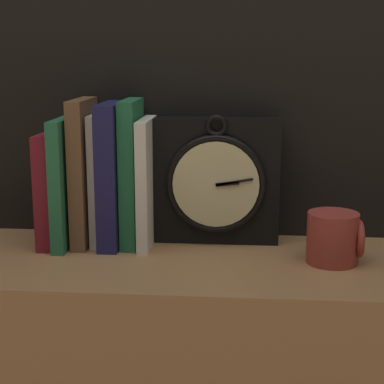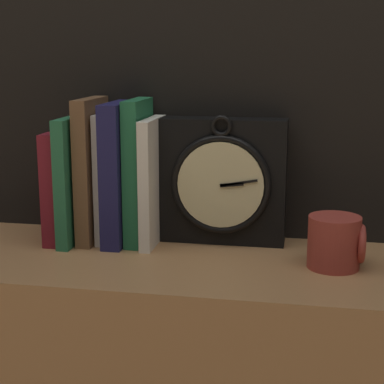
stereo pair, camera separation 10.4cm
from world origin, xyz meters
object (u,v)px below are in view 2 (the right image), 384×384
(clock, at_px, (223,181))
(book_slot1_green, at_px, (75,179))
(book_slot6_white, at_px, (153,182))
(book_slot5_green, at_px, (138,172))
(book_slot2_brown, at_px, (92,170))
(mug, at_px, (336,242))
(book_slot0_maroon, at_px, (62,185))
(book_slot4_navy, at_px, (119,173))
(book_slot3_white, at_px, (107,177))

(clock, xyz_separation_m, book_slot1_green, (-0.26, -0.04, 0.00))
(book_slot6_white, bearing_deg, clock, 14.25)
(book_slot1_green, xyz_separation_m, book_slot6_white, (0.14, 0.01, -0.00))
(book_slot5_green, distance_m, book_slot6_white, 0.03)
(book_slot2_brown, xyz_separation_m, mug, (0.43, -0.08, -0.09))
(book_slot2_brown, bearing_deg, clock, 7.19)
(book_slot0_maroon, xyz_separation_m, book_slot2_brown, (0.06, 0.00, 0.03))
(book_slot4_navy, bearing_deg, book_slot0_maroon, -179.37)
(book_slot1_green, relative_size, book_slot4_navy, 0.90)
(clock, bearing_deg, mug, -28.40)
(book_slot2_brown, distance_m, book_slot5_green, 0.09)
(book_slot1_green, height_order, mug, book_slot1_green)
(book_slot2_brown, xyz_separation_m, book_slot5_green, (0.08, 0.00, -0.00))
(book_slot0_maroon, height_order, book_slot2_brown, book_slot2_brown)
(book_slot2_brown, relative_size, book_slot5_green, 1.00)
(book_slot5_green, distance_m, mug, 0.37)
(book_slot2_brown, relative_size, book_slot6_white, 1.15)
(clock, xyz_separation_m, book_slot3_white, (-0.21, -0.02, 0.00))
(book_slot5_green, xyz_separation_m, book_slot6_white, (0.03, -0.01, -0.02))
(book_slot5_green, height_order, book_slot6_white, book_slot5_green)
(book_slot0_maroon, xyz_separation_m, book_slot3_white, (0.08, 0.01, 0.02))
(book_slot2_brown, bearing_deg, mug, -10.15)
(book_slot1_green, height_order, book_slot3_white, book_slot3_white)
(clock, bearing_deg, book_slot3_white, -174.04)
(book_slot6_white, bearing_deg, book_slot3_white, 174.01)
(book_slot1_green, relative_size, mug, 2.53)
(book_slot2_brown, xyz_separation_m, book_slot4_navy, (0.05, -0.00, -0.00))
(book_slot3_white, bearing_deg, book_slot2_brown, -163.14)
(book_slot2_brown, xyz_separation_m, book_slot3_white, (0.03, 0.01, -0.01))
(book_slot3_white, relative_size, book_slot6_white, 1.03)
(book_slot2_brown, bearing_deg, book_slot3_white, 16.86)
(book_slot2_brown, distance_m, book_slot3_white, 0.03)
(book_slot3_white, height_order, mug, book_slot3_white)
(book_slot1_green, height_order, book_slot5_green, book_slot5_green)
(book_slot0_maroon, bearing_deg, book_slot2_brown, 4.16)
(book_slot4_navy, distance_m, mug, 0.40)
(clock, distance_m, book_slot6_white, 0.13)
(clock, height_order, book_slot0_maroon, clock)
(book_slot4_navy, relative_size, book_slot6_white, 1.12)
(clock, xyz_separation_m, book_slot2_brown, (-0.23, -0.03, 0.02))
(book_slot0_maroon, height_order, mug, book_slot0_maroon)
(clock, relative_size, book_slot0_maroon, 1.17)
(mug, bearing_deg, book_slot6_white, 166.62)
(book_slot1_green, distance_m, book_slot5_green, 0.12)
(book_slot1_green, height_order, book_slot6_white, book_slot1_green)
(book_slot5_green, bearing_deg, book_slot1_green, -172.75)
(book_slot0_maroon, bearing_deg, book_slot4_navy, 0.63)
(book_slot6_white, bearing_deg, book_slot4_navy, -178.55)
(mug, bearing_deg, book_slot0_maroon, 171.47)
(book_slot4_navy, bearing_deg, clock, 10.08)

